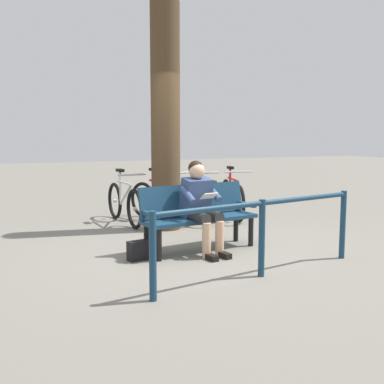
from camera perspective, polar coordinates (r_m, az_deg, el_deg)
The scene contains 11 objects.
ground_plane at distance 6.30m, azimuth 0.97°, elevation -7.08°, with size 40.00×40.00×0.00m, color slate.
bench at distance 6.25m, azimuth 0.66°, elevation -2.46°, with size 1.66×0.74×0.87m.
person_reading at distance 6.06m, azimuth 1.03°, elevation -1.25°, with size 0.53×0.81×1.20m.
handbag at distance 5.83m, azimuth -6.39°, elevation -7.09°, with size 0.30×0.14×0.24m, color black.
tree_trunk at distance 7.54m, azimuth -3.27°, elevation 8.98°, with size 0.47×0.47×3.58m, color #4C3823.
litter_bin at distance 8.10m, azimuth 1.80°, elevation -1.21°, with size 0.36×0.36×0.74m.
bicycle_black at distance 8.69m, azimuth 4.94°, elevation -0.73°, with size 0.56×1.65×0.94m.
bicycle_blue at distance 8.45m, azimuth 0.88°, elevation -0.92°, with size 0.48×1.67×0.94m.
bicycle_purple at distance 8.28m, azimuth -3.68°, elevation -1.11°, with size 0.77×1.55×0.94m.
bicycle_red at distance 8.13m, azimuth -8.30°, elevation -1.32°, with size 0.48×1.68×0.94m.
railing_fence at distance 5.10m, azimuth 8.55°, elevation -3.91°, with size 2.71×0.59×0.85m.
Camera 1 is at (2.44, 5.60, 1.56)m, focal length 43.65 mm.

